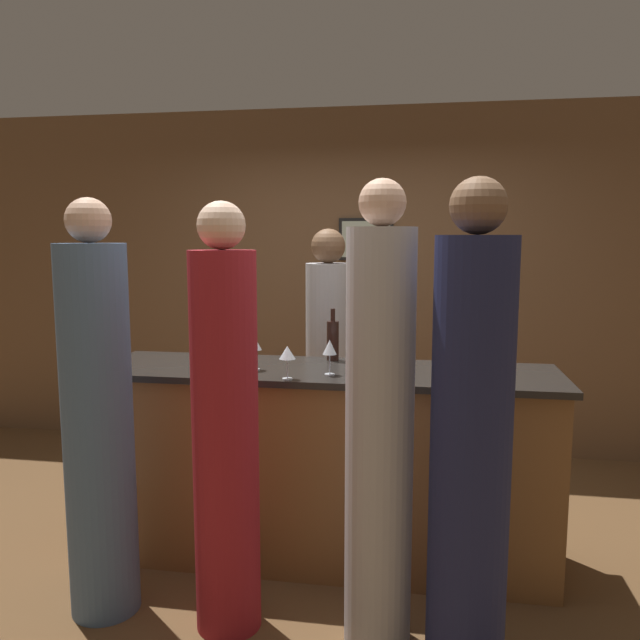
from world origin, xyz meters
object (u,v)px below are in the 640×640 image
wine_bottle_1 (368,351)px  wine_bottle_0 (333,340)px  guest_0 (98,424)px  guest_3 (471,447)px  guest_2 (225,433)px  bartender (328,373)px  guest_1 (379,432)px

wine_bottle_1 → wine_bottle_0: bearing=130.5°
guest_0 → guest_3: bearing=-4.7°
guest_3 → guest_0: bearing=175.3°
wine_bottle_0 → guest_0: bearing=-136.7°
guest_0 → guest_3: 1.67m
guest_3 → wine_bottle_1: guest_3 is taller
guest_2 → guest_3: bearing=-6.1°
guest_3 → wine_bottle_0: size_ratio=6.70×
wine_bottle_0 → wine_bottle_1: size_ratio=1.09×
guest_3 → wine_bottle_0: bearing=124.0°
bartender → guest_1: size_ratio=0.91×
guest_2 → wine_bottle_0: 1.03m
guest_2 → wine_bottle_1: bearing=49.7°
guest_0 → guest_3: guest_3 is taller
guest_3 → wine_bottle_1: 0.95m
guest_0 → wine_bottle_1: size_ratio=7.12×
guest_0 → wine_bottle_0: size_ratio=6.53×
guest_1 → guest_2: size_ratio=1.04×
guest_0 → wine_bottle_0: (0.96, 0.91, 0.27)m
guest_0 → guest_1: bearing=-1.2°
guest_0 → wine_bottle_0: 1.35m
guest_2 → guest_1: bearing=-0.2°
guest_0 → guest_2: (0.62, -0.02, -0.00)m
wine_bottle_0 → guest_3: bearing=-56.0°
bartender → wine_bottle_1: size_ratio=6.68×
guest_1 → guest_2: bearing=179.8°
guest_3 → bartender: bearing=117.0°
bartender → wine_bottle_1: bearing=112.3°
guest_3 → wine_bottle_0: (-0.70, 1.04, 0.24)m
bartender → guest_3: 1.80m
guest_3 → wine_bottle_0: guest_3 is taller
wine_bottle_1 → guest_0: bearing=-151.5°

